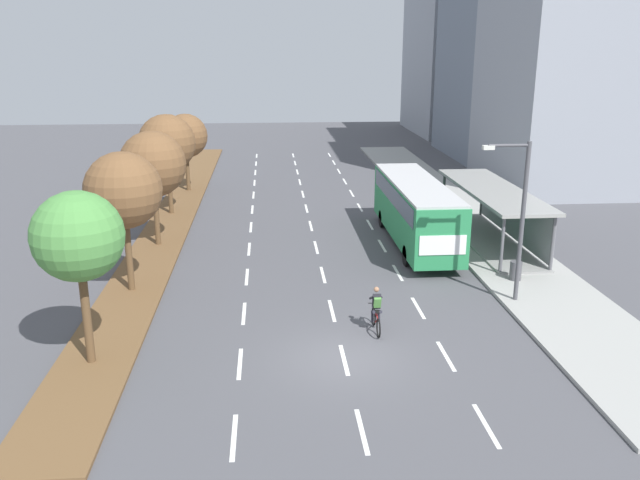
% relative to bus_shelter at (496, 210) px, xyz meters
% --- Properties ---
extents(ground_plane, '(140.00, 140.00, 0.00)m').
position_rel_bus_shelter_xyz_m(ground_plane, '(-9.53, -12.59, -1.87)').
color(ground_plane, '#4C4C51').
extents(median_strip, '(2.60, 52.00, 0.12)m').
position_rel_bus_shelter_xyz_m(median_strip, '(-17.83, 7.41, -1.81)').
color(median_strip, brown).
rests_on(median_strip, ground).
extents(sidewalk_right, '(4.50, 52.00, 0.15)m').
position_rel_bus_shelter_xyz_m(sidewalk_right, '(-0.28, 7.41, -1.79)').
color(sidewalk_right, '#9E9E99').
rests_on(sidewalk_right, ground).
extents(lane_divider_left, '(0.14, 49.00, 0.01)m').
position_rel_bus_shelter_xyz_m(lane_divider_left, '(-13.03, 6.41, -1.86)').
color(lane_divider_left, white).
rests_on(lane_divider_left, ground).
extents(lane_divider_center, '(0.14, 49.00, 0.01)m').
position_rel_bus_shelter_xyz_m(lane_divider_center, '(-9.53, 6.41, -1.86)').
color(lane_divider_center, white).
rests_on(lane_divider_center, ground).
extents(lane_divider_right, '(0.14, 49.00, 0.01)m').
position_rel_bus_shelter_xyz_m(lane_divider_right, '(-6.03, 6.41, -1.86)').
color(lane_divider_right, white).
rests_on(lane_divider_right, ground).
extents(bus_shelter, '(2.90, 11.04, 2.86)m').
position_rel_bus_shelter_xyz_m(bus_shelter, '(0.00, 0.00, 0.00)').
color(bus_shelter, gray).
rests_on(bus_shelter, sidewalk_right).
extents(bus, '(2.54, 11.29, 3.37)m').
position_rel_bus_shelter_xyz_m(bus, '(-4.28, 0.27, 0.20)').
color(bus, '#28844C').
rests_on(bus, ground).
extents(cyclist, '(0.46, 1.82, 1.71)m').
position_rel_bus_shelter_xyz_m(cyclist, '(-8.09, -10.52, -1.08)').
color(cyclist, black).
rests_on(cyclist, ground).
extents(median_tree_nearest, '(2.89, 2.89, 5.77)m').
position_rel_bus_shelter_xyz_m(median_tree_nearest, '(-17.93, -12.38, 2.55)').
color(median_tree_nearest, brown).
rests_on(median_tree_nearest, median_strip).
extents(median_tree_second, '(3.20, 3.20, 5.94)m').
position_rel_bus_shelter_xyz_m(median_tree_second, '(-17.90, -5.72, 2.57)').
color(median_tree_second, brown).
rests_on(median_tree_second, median_strip).
extents(median_tree_third, '(3.39, 3.39, 5.94)m').
position_rel_bus_shelter_xyz_m(median_tree_third, '(-17.81, 0.95, 2.48)').
color(median_tree_third, brown).
rests_on(median_tree_third, median_strip).
extents(median_tree_fourth, '(3.47, 3.47, 6.10)m').
position_rel_bus_shelter_xyz_m(median_tree_fourth, '(-18.04, 7.61, 2.60)').
color(median_tree_fourth, brown).
rests_on(median_tree_fourth, median_strip).
extents(median_tree_fifth, '(3.10, 3.10, 5.45)m').
position_rel_bus_shelter_xyz_m(median_tree_fifth, '(-17.72, 14.27, 2.14)').
color(median_tree_fifth, brown).
rests_on(median_tree_fifth, median_strip).
extents(streetlight, '(1.91, 0.24, 6.50)m').
position_rel_bus_shelter_xyz_m(streetlight, '(-2.11, -8.24, 2.02)').
color(streetlight, '#4C4C51').
rests_on(streetlight, sidewalk_right).
extents(trash_bin, '(0.52, 0.52, 0.85)m').
position_rel_bus_shelter_xyz_m(trash_bin, '(-1.08, -5.95, -1.29)').
color(trash_bin, '#4C4C51').
rests_on(trash_bin, sidewalk_right).
extents(building_near_right, '(11.94, 12.83, 22.37)m').
position_rel_bus_shelter_xyz_m(building_near_right, '(10.89, 14.75, 9.32)').
color(building_near_right, '#8E939E').
rests_on(building_near_right, ground).
extents(building_mid_right, '(11.64, 14.75, 21.02)m').
position_rel_bus_shelter_xyz_m(building_mid_right, '(11.05, 27.49, 8.64)').
color(building_mid_right, slate).
rests_on(building_mid_right, ground).
extents(building_far_right, '(11.98, 15.98, 16.06)m').
position_rel_bus_shelter_xyz_m(building_far_right, '(11.65, 45.79, 6.16)').
color(building_far_right, '#8E939E').
rests_on(building_far_right, ground).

